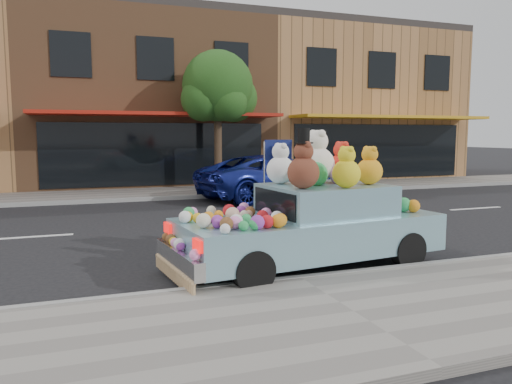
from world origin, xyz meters
name	(u,v)px	position (x,y,z in m)	size (l,w,h in m)	color
ground	(211,226)	(0.00, 0.00, 0.00)	(120.00, 120.00, 0.00)	black
near_sidewalk	(354,316)	(0.00, -6.50, 0.06)	(60.00, 3.00, 0.12)	gray
far_sidewalk	(165,193)	(0.00, 6.50, 0.06)	(60.00, 3.00, 0.12)	gray
near_kerb	(300,280)	(0.00, -5.00, 0.07)	(60.00, 0.12, 0.13)	gray
far_kerb	(173,198)	(0.00, 5.00, 0.07)	(60.00, 0.12, 0.13)	gray
storefront_mid	(143,102)	(0.00, 11.97, 3.64)	(10.00, 9.80, 7.30)	#91603D
storefront_right	(337,106)	(10.00, 11.97, 3.64)	(10.00, 9.80, 7.30)	#A97547
street_tree	(218,92)	(2.03, 6.55, 3.69)	(3.00, 2.70, 5.22)	#38281C
car_blue	(276,177)	(3.34, 4.13, 0.74)	(2.46, 5.34, 1.48)	navy
art_car	(312,218)	(0.60, -4.16, 0.81)	(4.65, 2.23, 2.26)	black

